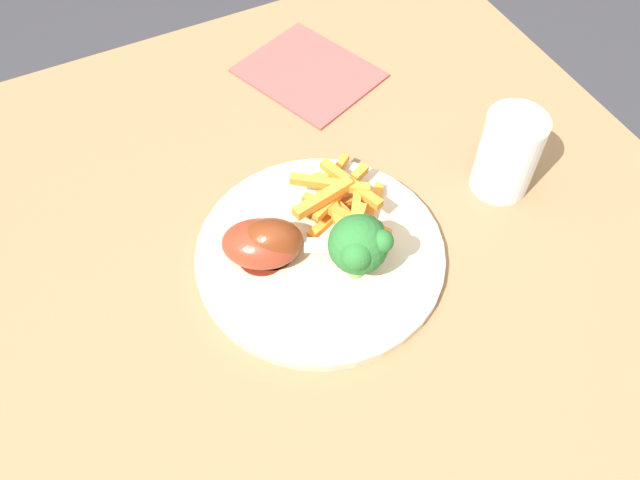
{
  "coord_description": "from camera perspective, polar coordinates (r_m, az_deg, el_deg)",
  "views": [
    {
      "loc": [
        0.3,
        -0.2,
        1.29
      ],
      "look_at": [
        -0.06,
        -0.02,
        0.73
      ],
      "focal_mm": 36.47,
      "sensor_mm": 36.0,
      "label": 1
    }
  ],
  "objects": [
    {
      "name": "napkin",
      "position": [
        0.91,
        -0.99,
        14.45
      ],
      "size": [
        0.21,
        0.19,
        0.0
      ],
      "primitive_type": "cube",
      "rotation": [
        0.0,
        0.0,
        0.37
      ],
      "color": "#B74C47",
      "rests_on": "dining_table"
    },
    {
      "name": "broccoli_floret_front",
      "position": [
        0.64,
        3.68,
        -0.24
      ],
      "size": [
        0.06,
        0.06,
        0.08
      ],
      "color": "#7EA956",
      "rests_on": "dinner_plate"
    },
    {
      "name": "dinner_plate",
      "position": [
        0.7,
        0.0,
        -1.24
      ],
      "size": [
        0.27,
        0.27,
        0.01
      ],
      "primitive_type": "cylinder",
      "color": "beige",
      "rests_on": "dining_table"
    },
    {
      "name": "chicken_drumstick_near",
      "position": [
        0.68,
        -4.86,
        -0.38
      ],
      "size": [
        0.1,
        0.13,
        0.04
      ],
      "color": "#611D11",
      "rests_on": "dinner_plate"
    },
    {
      "name": "chicken_drumstick_far",
      "position": [
        0.68,
        -3.82,
        -0.12
      ],
      "size": [
        0.08,
        0.12,
        0.05
      ],
      "color": "#4C1A0B",
      "rests_on": "dinner_plate"
    },
    {
      "name": "carrot_fries_pile",
      "position": [
        0.71,
        1.86,
        3.14
      ],
      "size": [
        0.15,
        0.11,
        0.05
      ],
      "color": "orange",
      "rests_on": "dinner_plate"
    },
    {
      "name": "ground_plane",
      "position": [
        1.34,
        2.04,
        -20.16
      ],
      "size": [
        6.0,
        6.0,
        0.0
      ],
      "primitive_type": "plane",
      "color": "#333338"
    },
    {
      "name": "dining_table",
      "position": [
        0.78,
        3.32,
        -8.26
      ],
      "size": [
        1.01,
        0.83,
        0.7
      ],
      "color": "#8E6B47",
      "rests_on": "ground_plane"
    },
    {
      "name": "water_glass",
      "position": [
        0.76,
        16.17,
        7.28
      ],
      "size": [
        0.07,
        0.07,
        0.1
      ],
      "primitive_type": "cylinder",
      "color": "silver",
      "rests_on": "dining_table"
    }
  ]
}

